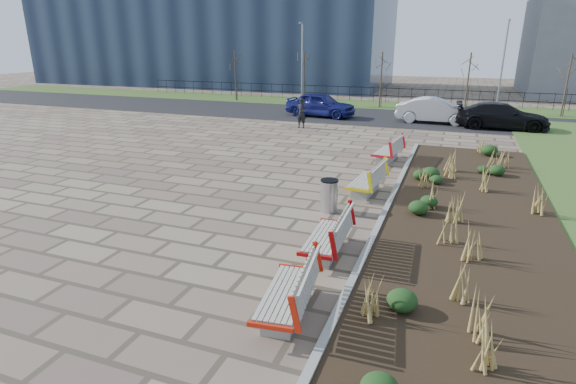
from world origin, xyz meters
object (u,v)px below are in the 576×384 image
at_px(bench_a, 286,290).
at_px(bench_d, 387,149).
at_px(bench_c, 366,179).
at_px(car_blue, 321,105).
at_px(car_silver, 435,110).
at_px(bench_b, 326,234).
at_px(pedestrian, 301,113).
at_px(car_black, 502,116).
at_px(litter_bin, 329,196).
at_px(lamp_east, 502,69).
at_px(lamp_west, 302,65).

distance_m(bench_a, bench_d, 11.89).
relative_size(bench_c, car_blue, 0.46).
bearing_deg(car_silver, bench_b, 178.87).
xyz_separation_m(pedestrian, car_silver, (7.10, 4.35, -0.08)).
xyz_separation_m(bench_d, pedestrian, (-5.82, 5.90, 0.34)).
height_order(bench_d, car_black, car_black).
bearing_deg(bench_a, bench_d, 83.23).
relative_size(litter_bin, pedestrian, 0.56).
height_order(car_silver, lamp_east, lamp_east).
height_order(car_black, lamp_west, lamp_west).
bearing_deg(bench_b, lamp_east, 76.47).
bearing_deg(lamp_east, car_silver, -126.84).
distance_m(car_silver, lamp_east, 6.61).
xyz_separation_m(bench_b, bench_c, (0.00, 4.74, 0.00)).
bearing_deg(litter_bin, car_silver, 83.31).
xyz_separation_m(bench_a, car_black, (4.94, 21.48, 0.24)).
bearing_deg(car_silver, bench_d, 175.52).
height_order(car_blue, car_silver, car_blue).
distance_m(car_blue, lamp_east, 12.27).
distance_m(bench_a, lamp_east, 27.69).
height_order(bench_c, car_silver, car_silver).
xyz_separation_m(bench_c, pedestrian, (-5.82, 10.41, 0.34)).
distance_m(bench_b, bench_d, 9.25).
height_order(litter_bin, lamp_west, lamp_west).
relative_size(car_blue, lamp_west, 0.76).
relative_size(car_silver, car_black, 0.91).
xyz_separation_m(pedestrian, car_blue, (-0.13, 4.25, -0.04)).
bearing_deg(bench_a, bench_b, 83.23).
distance_m(bench_b, car_silver, 19.54).
bearing_deg(bench_a, lamp_east, 72.78).
relative_size(bench_b, lamp_east, 0.35).
bearing_deg(lamp_east, litter_bin, -104.67).
relative_size(bench_a, bench_b, 1.00).
height_order(bench_a, car_blue, car_blue).
relative_size(bench_a, bench_c, 1.00).
bearing_deg(car_black, bench_d, 151.27).
bearing_deg(car_silver, car_blue, 93.39).
xyz_separation_m(bench_b, car_blue, (-5.95, 19.40, 0.30)).
distance_m(bench_d, lamp_east, 16.22).
relative_size(bench_b, car_silver, 0.46).
xyz_separation_m(litter_bin, lamp_east, (5.69, 21.73, 2.57)).
bearing_deg(pedestrian, lamp_east, 44.19).
xyz_separation_m(bench_c, litter_bin, (-0.69, -2.00, -0.03)).
relative_size(bench_a, lamp_east, 0.35).
distance_m(litter_bin, car_blue, 17.48).
bearing_deg(pedestrian, car_black, 22.34).
bearing_deg(bench_c, lamp_west, 119.51).
distance_m(bench_d, lamp_west, 17.87).
distance_m(car_silver, car_black, 3.73).
relative_size(bench_a, car_black, 0.42).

